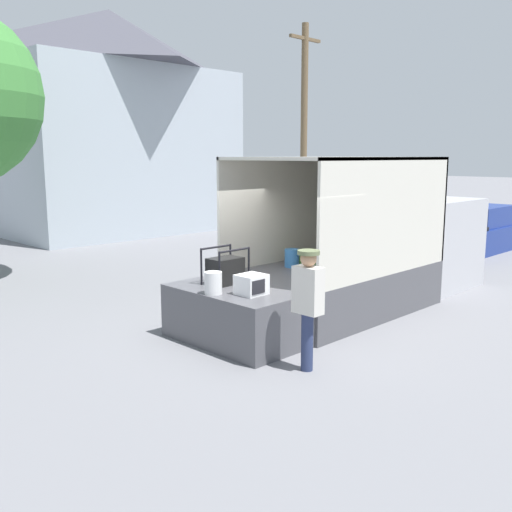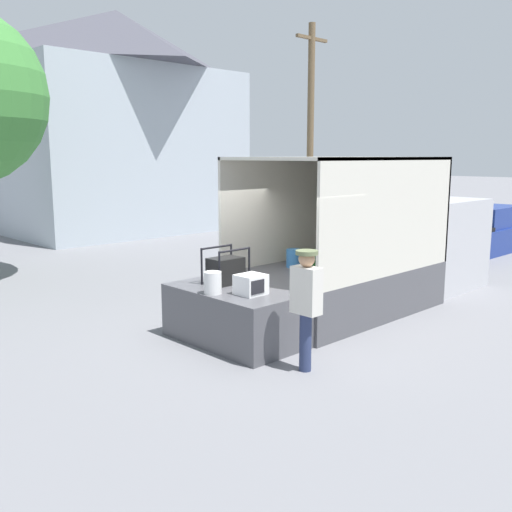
{
  "view_description": "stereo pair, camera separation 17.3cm",
  "coord_description": "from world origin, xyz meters",
  "px_view_note": "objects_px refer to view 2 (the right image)",
  "views": [
    {
      "loc": [
        -7.12,
        -6.92,
        3.15
      ],
      "look_at": [
        -0.4,
        -0.2,
        1.48
      ],
      "focal_mm": 40.0,
      "sensor_mm": 36.0,
      "label": 1
    },
    {
      "loc": [
        -6.99,
        -7.04,
        3.15
      ],
      "look_at": [
        -0.4,
        -0.2,
        1.48
      ],
      "focal_mm": 40.0,
      "sensor_mm": 36.0,
      "label": 2
    }
  ],
  "objects_px": {
    "microwave": "(251,284)",
    "portable_generator": "(226,270)",
    "orange_bucket": "(213,283)",
    "worker_person": "(306,297)",
    "pickup_truck_blue": "(473,234)",
    "utility_pole": "(310,126)",
    "box_truck": "(384,256)"
  },
  "relations": [
    {
      "from": "box_truck",
      "to": "utility_pole",
      "type": "bearing_deg",
      "value": 49.12
    },
    {
      "from": "portable_generator",
      "to": "pickup_truck_blue",
      "type": "xyz_separation_m",
      "value": [
        11.7,
        1.04,
        -0.56
      ]
    },
    {
      "from": "portable_generator",
      "to": "pickup_truck_blue",
      "type": "distance_m",
      "value": 11.76
    },
    {
      "from": "worker_person",
      "to": "utility_pole",
      "type": "height_order",
      "value": "utility_pole"
    },
    {
      "from": "orange_bucket",
      "to": "pickup_truck_blue",
      "type": "xyz_separation_m",
      "value": [
        12.37,
        1.46,
        -0.5
      ]
    },
    {
      "from": "microwave",
      "to": "pickup_truck_blue",
      "type": "xyz_separation_m",
      "value": [
        11.95,
        1.92,
        -0.48
      ]
    },
    {
      "from": "microwave",
      "to": "portable_generator",
      "type": "height_order",
      "value": "portable_generator"
    },
    {
      "from": "portable_generator",
      "to": "orange_bucket",
      "type": "height_order",
      "value": "portable_generator"
    },
    {
      "from": "microwave",
      "to": "portable_generator",
      "type": "distance_m",
      "value": 0.92
    },
    {
      "from": "box_truck",
      "to": "utility_pole",
      "type": "relative_size",
      "value": 0.79
    },
    {
      "from": "portable_generator",
      "to": "pickup_truck_blue",
      "type": "height_order",
      "value": "portable_generator"
    },
    {
      "from": "orange_bucket",
      "to": "utility_pole",
      "type": "height_order",
      "value": "utility_pole"
    },
    {
      "from": "microwave",
      "to": "worker_person",
      "type": "relative_size",
      "value": 0.24
    },
    {
      "from": "box_truck",
      "to": "microwave",
      "type": "relative_size",
      "value": 14.99
    },
    {
      "from": "microwave",
      "to": "portable_generator",
      "type": "bearing_deg",
      "value": 74.5
    },
    {
      "from": "box_truck",
      "to": "utility_pole",
      "type": "distance_m",
      "value": 12.07
    },
    {
      "from": "box_truck",
      "to": "worker_person",
      "type": "height_order",
      "value": "box_truck"
    },
    {
      "from": "orange_bucket",
      "to": "worker_person",
      "type": "bearing_deg",
      "value": -78.97
    },
    {
      "from": "portable_generator",
      "to": "pickup_truck_blue",
      "type": "relative_size",
      "value": 0.14
    },
    {
      "from": "portable_generator",
      "to": "pickup_truck_blue",
      "type": "bearing_deg",
      "value": 5.06
    },
    {
      "from": "orange_bucket",
      "to": "utility_pole",
      "type": "relative_size",
      "value": 0.04
    },
    {
      "from": "portable_generator",
      "to": "microwave",
      "type": "bearing_deg",
      "value": -105.5
    },
    {
      "from": "worker_person",
      "to": "pickup_truck_blue",
      "type": "xyz_separation_m",
      "value": [
        12.03,
        3.18,
        -0.51
      ]
    },
    {
      "from": "portable_generator",
      "to": "utility_pole",
      "type": "bearing_deg",
      "value": 35.03
    },
    {
      "from": "utility_pole",
      "to": "portable_generator",
      "type": "bearing_deg",
      "value": -144.97
    },
    {
      "from": "box_truck",
      "to": "orange_bucket",
      "type": "bearing_deg",
      "value": -179.71
    },
    {
      "from": "microwave",
      "to": "utility_pole",
      "type": "height_order",
      "value": "utility_pole"
    },
    {
      "from": "worker_person",
      "to": "box_truck",
      "type": "bearing_deg",
      "value": 20.49
    },
    {
      "from": "microwave",
      "to": "portable_generator",
      "type": "xyz_separation_m",
      "value": [
        0.25,
        0.88,
        0.08
      ]
    },
    {
      "from": "portable_generator",
      "to": "utility_pole",
      "type": "height_order",
      "value": "utility_pole"
    },
    {
      "from": "portable_generator",
      "to": "worker_person",
      "type": "bearing_deg",
      "value": -98.75
    },
    {
      "from": "pickup_truck_blue",
      "to": "portable_generator",
      "type": "bearing_deg",
      "value": -174.94
    }
  ]
}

